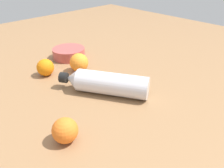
% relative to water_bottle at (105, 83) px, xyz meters
% --- Properties ---
extents(ground_plane, '(2.40, 2.40, 0.00)m').
position_rel_water_bottle_xyz_m(ground_plane, '(0.01, -0.01, -0.04)').
color(ground_plane, olive).
extents(water_bottle, '(0.22, 0.31, 0.08)m').
position_rel_water_bottle_xyz_m(water_bottle, '(0.00, 0.00, 0.00)').
color(water_bottle, silver).
rests_on(water_bottle, ground_plane).
extents(orange_0, '(0.07, 0.07, 0.07)m').
position_rel_water_bottle_xyz_m(orange_0, '(0.24, 0.11, -0.01)').
color(orange_0, orange).
rests_on(orange_0, ground_plane).
extents(orange_1, '(0.08, 0.08, 0.08)m').
position_rel_water_bottle_xyz_m(orange_1, '(-0.04, -0.21, -0.00)').
color(orange_1, orange).
rests_on(orange_1, ground_plane).
extents(orange_2, '(0.07, 0.07, 0.07)m').
position_rel_water_bottle_xyz_m(orange_2, '(0.08, -0.27, -0.01)').
color(orange_2, orange).
rests_on(orange_2, ground_plane).
extents(ceramic_bowl, '(0.15, 0.15, 0.05)m').
position_rel_water_bottle_xyz_m(ceramic_bowl, '(-0.10, -0.36, -0.02)').
color(ceramic_bowl, '#B24C47').
rests_on(ceramic_bowl, ground_plane).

